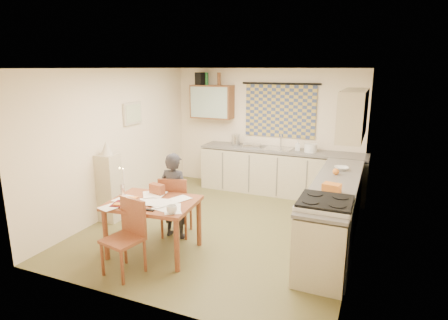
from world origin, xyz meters
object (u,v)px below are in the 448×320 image
at_px(counter_right, 334,212).
at_px(dining_table, 154,227).
at_px(person, 175,196).
at_px(chair_far, 176,217).
at_px(counter_back, 281,172).
at_px(shelf_stand, 109,188).
at_px(stove, 323,239).

xyz_separation_m(counter_right, dining_table, (-2.24, -1.32, -0.07)).
height_order(counter_right, person, person).
height_order(chair_far, person, person).
bearing_deg(counter_right, counter_back, 124.85).
height_order(dining_table, shelf_stand, shelf_stand).
relative_size(counter_back, shelf_stand, 2.90).
bearing_deg(stove, dining_table, -172.85).
relative_size(dining_table, person, 0.94).
distance_m(dining_table, chair_far, 0.62).
xyz_separation_m(stove, person, (-2.22, 0.27, 0.16)).
distance_m(stove, chair_far, 2.27).
bearing_deg(chair_far, counter_back, -126.98).
relative_size(dining_table, shelf_stand, 1.08).
height_order(counter_back, dining_table, counter_back).
xyz_separation_m(chair_far, person, (0.01, -0.06, 0.36)).
height_order(person, shelf_stand, person).
bearing_deg(stove, shelf_stand, 173.73).
distance_m(counter_right, dining_table, 2.60).
bearing_deg(chair_far, stove, 155.65).
bearing_deg(shelf_stand, stove, -6.27).
distance_m(counter_back, shelf_stand, 3.36).
bearing_deg(chair_far, shelf_stand, -18.50).
bearing_deg(person, dining_table, 90.48).
xyz_separation_m(counter_back, person, (-0.96, -2.58, 0.20)).
relative_size(counter_back, stove, 3.31).
height_order(counter_right, dining_table, counter_right).
distance_m(stove, person, 2.25).
bearing_deg(counter_back, chair_far, -111.03).
bearing_deg(counter_right, dining_table, -149.54).
bearing_deg(counter_right, person, -161.05).
distance_m(counter_right, shelf_stand, 3.60).
distance_m(counter_back, stove, 3.12).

